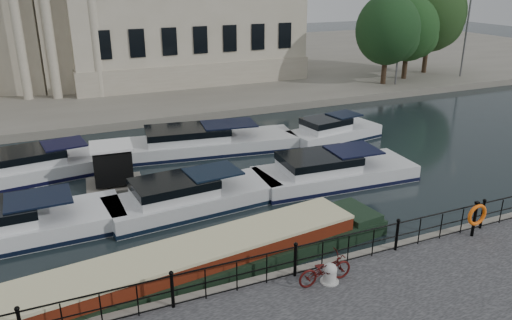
{
  "coord_description": "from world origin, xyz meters",
  "views": [
    {
      "loc": [
        -6.66,
        -14.32,
        9.67
      ],
      "look_at": [
        0.5,
        2.0,
        3.0
      ],
      "focal_mm": 35.0,
      "sensor_mm": 36.0,
      "label": 1
    }
  ],
  "objects_px": {
    "narrowboat": "(180,273)",
    "bicycle": "(325,269)",
    "life_ring_post": "(477,215)",
    "harbour_hut": "(113,167)",
    "mooring_bollard": "(330,273)"
  },
  "relations": [
    {
      "from": "narrowboat",
      "to": "bicycle",
      "type": "bearing_deg",
      "value": -40.4
    },
    {
      "from": "bicycle",
      "to": "life_ring_post",
      "type": "distance_m",
      "value": 6.59
    },
    {
      "from": "bicycle",
      "to": "life_ring_post",
      "type": "bearing_deg",
      "value": -88.2
    },
    {
      "from": "bicycle",
      "to": "harbour_hut",
      "type": "height_order",
      "value": "harbour_hut"
    },
    {
      "from": "narrowboat",
      "to": "mooring_bollard",
      "type": "bearing_deg",
      "value": -39.65
    },
    {
      "from": "bicycle",
      "to": "mooring_bollard",
      "type": "xyz_separation_m",
      "value": [
        0.17,
        -0.03,
        -0.17
      ]
    },
    {
      "from": "life_ring_post",
      "to": "narrowboat",
      "type": "relative_size",
      "value": 0.08
    },
    {
      "from": "harbour_hut",
      "to": "narrowboat",
      "type": "bearing_deg",
      "value": -80.41
    },
    {
      "from": "bicycle",
      "to": "narrowboat",
      "type": "distance_m",
      "value": 4.78
    },
    {
      "from": "mooring_bollard",
      "to": "life_ring_post",
      "type": "xyz_separation_m",
      "value": [
        6.4,
        0.34,
        0.56
      ]
    },
    {
      "from": "mooring_bollard",
      "to": "narrowboat",
      "type": "relative_size",
      "value": 0.04
    },
    {
      "from": "harbour_hut",
      "to": "life_ring_post",
      "type": "bearing_deg",
      "value": -40.59
    },
    {
      "from": "mooring_bollard",
      "to": "narrowboat",
      "type": "height_order",
      "value": "mooring_bollard"
    },
    {
      "from": "mooring_bollard",
      "to": "life_ring_post",
      "type": "height_order",
      "value": "life_ring_post"
    },
    {
      "from": "bicycle",
      "to": "mooring_bollard",
      "type": "relative_size",
      "value": 2.78
    }
  ]
}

